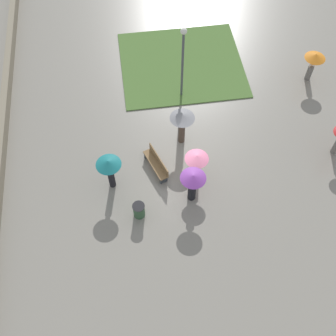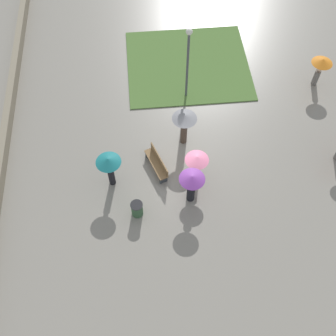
# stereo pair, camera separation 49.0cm
# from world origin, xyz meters

# --- Properties ---
(ground_plane) EXTENTS (90.00, 90.00, 0.00)m
(ground_plane) POSITION_xyz_m (0.00, 0.00, 0.00)
(ground_plane) COLOR gray
(lawn_patch_near) EXTENTS (6.06, 6.84, 0.06)m
(lawn_patch_near) POSITION_xyz_m (-7.29, 1.10, 0.03)
(lawn_patch_near) COLOR #4C7033
(lawn_patch_near) RESTS_ON ground_plane
(park_bench) EXTENTS (1.88, 1.03, 0.90)m
(park_bench) POSITION_xyz_m (-0.49, -1.17, 0.47)
(park_bench) COLOR brown
(park_bench) RESTS_ON ground_plane
(lamp_post) EXTENTS (0.32, 0.32, 4.40)m
(lamp_post) POSITION_xyz_m (-4.98, 0.72, 2.83)
(lamp_post) COLOR #474C51
(lamp_post) RESTS_ON ground_plane
(trash_bin) EXTENTS (0.55, 0.55, 0.82)m
(trash_bin) POSITION_xyz_m (1.84, -2.26, 0.41)
(trash_bin) COLOR #335638
(trash_bin) RESTS_ON ground_plane
(crowd_person_grey) EXTENTS (1.18, 1.18, 2.03)m
(crowd_person_grey) POSITION_xyz_m (-1.96, 0.24, 1.56)
(crowd_person_grey) COLOR #47382D
(crowd_person_grey) RESTS_ON ground_plane
(crowd_person_pink) EXTENTS (1.08, 1.08, 1.76)m
(crowd_person_pink) POSITION_xyz_m (0.21, 0.55, 1.26)
(crowd_person_pink) COLOR #47382D
(crowd_person_pink) RESTS_ON ground_plane
(crowd_person_purple) EXTENTS (1.13, 1.13, 1.90)m
(crowd_person_purple) POSITION_xyz_m (1.29, 0.19, 1.35)
(crowd_person_purple) COLOR black
(crowd_person_purple) RESTS_ON ground_plane
(crowd_person_teal) EXTENTS (1.13, 1.13, 2.00)m
(crowd_person_teal) POSITION_xyz_m (0.13, -3.33, 1.55)
(crowd_person_teal) COLOR black
(crowd_person_teal) RESTS_ON ground_plane
(lone_walker_mid_plaza) EXTENTS (1.10, 1.10, 1.78)m
(lone_walker_mid_plaza) POSITION_xyz_m (-5.22, 7.83, 1.38)
(lone_walker_mid_plaza) COLOR slate
(lone_walker_mid_plaza) RESTS_ON ground_plane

